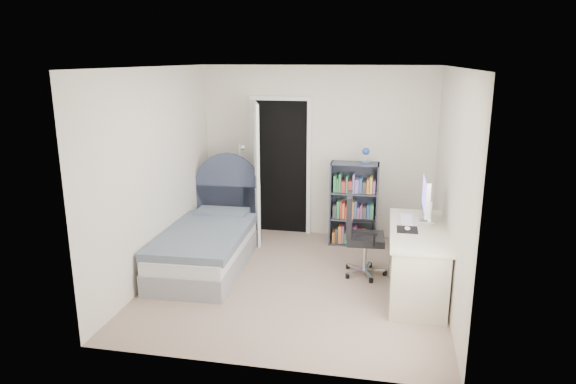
% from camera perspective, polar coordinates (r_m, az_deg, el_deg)
% --- Properties ---
extents(room_shell, '(3.50, 3.70, 2.60)m').
position_cam_1_polar(room_shell, '(5.84, 0.89, 1.35)').
color(room_shell, gray).
rests_on(room_shell, ground).
extents(door, '(0.92, 0.80, 2.06)m').
position_cam_1_polar(door, '(7.49, -2.56, 2.63)').
color(door, black).
rests_on(door, ground).
extents(bed, '(1.06, 2.12, 1.29)m').
position_cam_1_polar(bed, '(6.74, -8.74, -5.50)').
color(bed, gray).
rests_on(bed, ground).
extents(nightstand, '(0.38, 0.38, 0.57)m').
position_cam_1_polar(nightstand, '(7.82, -4.91, -1.89)').
color(nightstand, '#D9A786').
rests_on(nightstand, ground).
extents(floor_lamp, '(0.20, 0.20, 1.42)m').
position_cam_1_polar(floor_lamp, '(7.49, -5.14, -1.01)').
color(floor_lamp, silver).
rests_on(floor_lamp, ground).
extents(bookcase, '(0.67, 0.29, 1.41)m').
position_cam_1_polar(bookcase, '(7.31, 7.33, -1.73)').
color(bookcase, '#3D4353').
rests_on(bookcase, ground).
extents(desk, '(0.62, 1.56, 1.28)m').
position_cam_1_polar(desk, '(6.01, 14.12, -7.07)').
color(desk, beige).
rests_on(desk, ground).
extents(office_chair, '(0.53, 0.54, 1.02)m').
position_cam_1_polar(office_chair, '(6.30, 7.88, -4.32)').
color(office_chair, silver).
rests_on(office_chair, ground).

